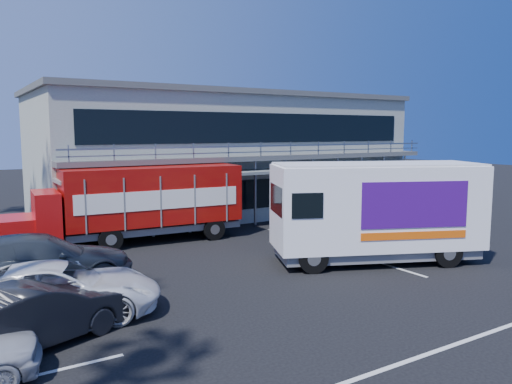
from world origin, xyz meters
TOP-DOWN VIEW (x-y plane):
  - ground at (0.00, 0.00)m, footprint 120.00×120.00m
  - building at (3.00, 14.94)m, footprint 22.40×12.00m
  - red_truck at (-4.70, 8.55)m, footprint 10.33×3.10m
  - white_van at (1.99, 0.50)m, footprint 8.24×5.52m
  - parked_car_b at (-10.32, -0.82)m, footprint 4.78×3.10m
  - parked_car_c at (-9.50, 0.80)m, footprint 5.88×3.96m
  - parked_car_d at (-9.50, 4.00)m, footprint 6.11×3.10m

SIDE VIEW (x-z plane):
  - ground at x=0.00m, z-range 0.00..0.00m
  - parked_car_b at x=-10.32m, z-range 0.00..1.49m
  - parked_car_c at x=-9.50m, z-range 0.00..1.50m
  - parked_car_d at x=-9.50m, z-range 0.00..1.70m
  - red_truck at x=-4.70m, z-range 0.17..3.60m
  - white_van at x=1.99m, z-range 0.12..3.94m
  - building at x=3.00m, z-range 0.01..7.31m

